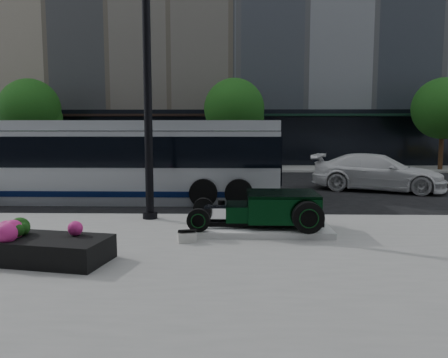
{
  "coord_description": "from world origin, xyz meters",
  "views": [
    {
      "loc": [
        1.06,
        -14.74,
        2.61
      ],
      "look_at": [
        0.75,
        -2.3,
        1.2
      ],
      "focal_mm": 35.0,
      "sensor_mm": 36.0,
      "label": 1
    }
  ],
  "objects_px": {
    "white_sedan": "(377,172)",
    "flower_planter": "(47,247)",
    "lamppost": "(148,94)",
    "hot_rod": "(273,208)",
    "transit_bus": "(114,160)"
  },
  "relations": [
    {
      "from": "white_sedan",
      "to": "flower_planter",
      "type": "bearing_deg",
      "value": 159.14
    },
    {
      "from": "lamppost",
      "to": "white_sedan",
      "type": "xyz_separation_m",
      "value": [
        8.51,
        6.71,
        -2.78
      ]
    },
    {
      "from": "lamppost",
      "to": "flower_planter",
      "type": "xyz_separation_m",
      "value": [
        -1.16,
        -4.07,
        -3.18
      ]
    },
    {
      "from": "hot_rod",
      "to": "lamppost",
      "type": "distance_m",
      "value": 4.63
    },
    {
      "from": "lamppost",
      "to": "transit_bus",
      "type": "relative_size",
      "value": 0.62
    },
    {
      "from": "hot_rod",
      "to": "flower_planter",
      "type": "height_order",
      "value": "hot_rod"
    },
    {
      "from": "lamppost",
      "to": "flower_planter",
      "type": "distance_m",
      "value": 5.29
    },
    {
      "from": "lamppost",
      "to": "transit_bus",
      "type": "height_order",
      "value": "lamppost"
    },
    {
      "from": "flower_planter",
      "to": "white_sedan",
      "type": "bearing_deg",
      "value": 48.12
    },
    {
      "from": "white_sedan",
      "to": "hot_rod",
      "type": "bearing_deg",
      "value": 168.62
    },
    {
      "from": "transit_bus",
      "to": "lamppost",
      "type": "bearing_deg",
      "value": -61.68
    },
    {
      "from": "lamppost",
      "to": "transit_bus",
      "type": "bearing_deg",
      "value": 118.32
    },
    {
      "from": "flower_planter",
      "to": "white_sedan",
      "type": "relative_size",
      "value": 0.45
    },
    {
      "from": "transit_bus",
      "to": "white_sedan",
      "type": "bearing_deg",
      "value": 15.3
    },
    {
      "from": "transit_bus",
      "to": "hot_rod",
      "type": "bearing_deg",
      "value": -44.21
    }
  ]
}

